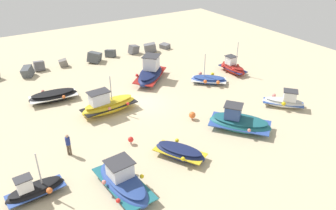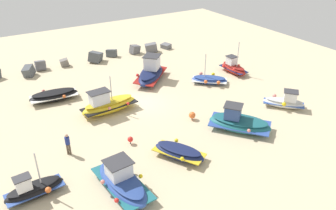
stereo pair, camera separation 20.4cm
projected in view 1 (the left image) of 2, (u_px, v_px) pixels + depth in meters
The scene contains 15 objects.
ground_plane at pixel (139, 103), 29.57m from camera, with size 54.93×54.93×0.00m, color beige.
fishing_boat_0 at pixel (209, 80), 33.11m from camera, with size 3.59×3.40×3.02m.
fishing_boat_1 at pixel (239, 122), 25.52m from camera, with size 4.50×4.93×2.05m.
fishing_boat_2 at pixel (123, 181), 19.65m from camera, with size 2.39×4.84×1.92m.
fishing_boat_3 at pixel (108, 105), 27.75m from camera, with size 4.88×2.18×3.25m.
fishing_boat_4 at pixel (180, 152), 22.48m from camera, with size 3.05×3.85×0.84m.
fishing_boat_5 at pixel (150, 73), 33.53m from camera, with size 5.16×5.03×2.54m.
fishing_boat_6 at pixel (34, 190), 19.14m from camera, with size 3.44×1.66×2.88m.
fishing_boat_7 at pixel (284, 101), 28.71m from camera, with size 3.20×3.41×1.61m.
fishing_boat_8 at pixel (53, 96), 29.72m from camera, with size 4.34×2.29×0.91m.
fishing_boat_9 at pixel (232, 67), 35.37m from camera, with size 1.76×3.41×3.51m.
person_walking at pixel (68, 143), 22.48m from camera, with size 0.32×0.32×1.63m.
breakwater_rocks at pixel (91, 58), 38.11m from camera, with size 21.14×2.54×1.54m.
mooring_buoy_0 at pixel (192, 115), 26.90m from camera, with size 0.54×0.54×0.67m.
mooring_buoy_1 at pixel (131, 140), 23.85m from camera, with size 0.40×0.40×0.59m.
Camera 1 is at (-11.60, -23.52, 13.90)m, focal length 35.80 mm.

